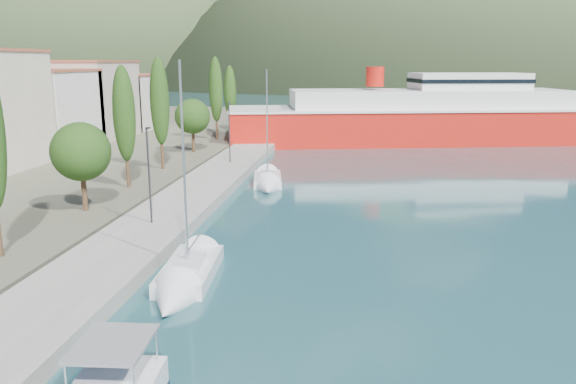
# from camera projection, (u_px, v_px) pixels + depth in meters

# --- Properties ---
(ground) EXTENTS (1400.00, 1400.00, 0.00)m
(ground) POSITION_uv_depth(u_px,v_px,m) (343.00, 108.00, 135.39)
(ground) COLOR #224E53
(quay) EXTENTS (5.00, 88.00, 0.80)m
(quay) POSITION_uv_depth(u_px,v_px,m) (197.00, 193.00, 45.58)
(quay) COLOR gray
(quay) RESTS_ON ground
(hills_near) EXTENTS (1010.00, 520.00, 115.00)m
(hills_near) POSITION_uv_depth(u_px,v_px,m) (512.00, 0.00, 356.14)
(hills_near) COLOR #3B4A2B
(hills_near) RESTS_ON ground
(town_buildings) EXTENTS (9.20, 69.20, 11.30)m
(town_buildings) POSITION_uv_depth(u_px,v_px,m) (8.00, 114.00, 57.78)
(town_buildings) COLOR beige
(town_buildings) RESTS_ON land_strip
(tree_row) EXTENTS (4.02, 62.72, 11.18)m
(tree_row) POSITION_uv_depth(u_px,v_px,m) (151.00, 117.00, 50.70)
(tree_row) COLOR #47301E
(tree_row) RESTS_ON land_strip
(lamp_posts) EXTENTS (0.15, 48.28, 6.06)m
(lamp_posts) POSITION_uv_depth(u_px,v_px,m) (142.00, 176.00, 33.85)
(lamp_posts) COLOR #2D2D33
(lamp_posts) RESTS_ON quay
(sailboat_near) EXTENTS (3.03, 8.40, 11.86)m
(sailboat_near) POSITION_uv_depth(u_px,v_px,m) (181.00, 286.00, 26.81)
(sailboat_near) COLOR silver
(sailboat_near) RESTS_ON ground
(sailboat_mid) EXTENTS (3.62, 7.85, 11.12)m
(sailboat_mid) POSITION_uv_depth(u_px,v_px,m) (268.00, 184.00, 49.21)
(sailboat_mid) COLOR silver
(sailboat_mid) RESTS_ON ground
(ferry) EXTENTS (55.11, 22.25, 10.71)m
(ferry) POSITION_uv_depth(u_px,v_px,m) (429.00, 118.00, 76.66)
(ferry) COLOR red
(ferry) RESTS_ON ground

